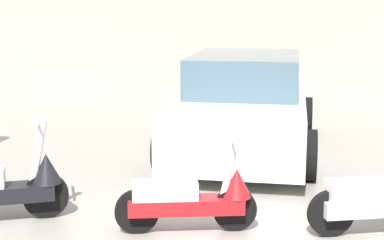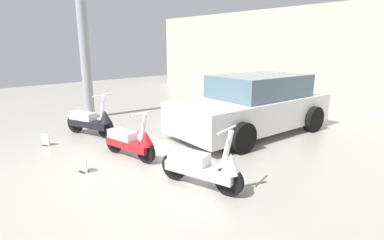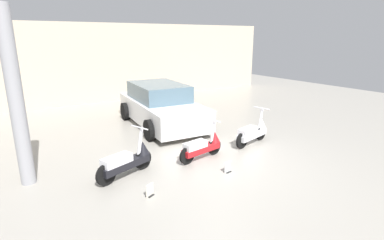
# 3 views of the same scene
# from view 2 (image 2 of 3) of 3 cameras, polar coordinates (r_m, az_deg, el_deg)

# --- Properties ---
(ground_plane) EXTENTS (28.00, 28.00, 0.00)m
(ground_plane) POSITION_cam_2_polar(r_m,az_deg,el_deg) (5.93, -13.31, -8.43)
(ground_plane) COLOR #9E998E
(wall_back) EXTENTS (19.60, 0.12, 3.77)m
(wall_back) POSITION_cam_2_polar(r_m,az_deg,el_deg) (12.62, 24.90, 11.12)
(wall_back) COLOR beige
(wall_back) RESTS_ON ground_plane
(scooter_front_left) EXTENTS (1.50, 0.76, 1.09)m
(scooter_front_left) POSITION_cam_2_polar(r_m,az_deg,el_deg) (7.95, -18.62, -0.14)
(scooter_front_left) COLOR black
(scooter_front_left) RESTS_ON ground_plane
(scooter_front_right) EXTENTS (1.42, 0.55, 1.00)m
(scooter_front_right) POSITION_cam_2_polar(r_m,az_deg,el_deg) (6.16, -11.56, -3.98)
(scooter_front_right) COLOR black
(scooter_front_right) RESTS_ON ground_plane
(scooter_front_center) EXTENTS (1.48, 0.65, 1.05)m
(scooter_front_center) POSITION_cam_2_polar(r_m,az_deg,el_deg) (4.78, 2.23, -8.77)
(scooter_front_center) COLOR black
(scooter_front_center) RESTS_ON ground_plane
(car_rear_left) EXTENTS (2.45, 4.56, 1.50)m
(car_rear_left) POSITION_cam_2_polar(r_m,az_deg,el_deg) (7.99, 11.69, 2.78)
(car_rear_left) COLOR white
(car_rear_left) RESTS_ON ground_plane
(placard_near_left_scooter) EXTENTS (0.20, 0.18, 0.26)m
(placard_near_left_scooter) POSITION_cam_2_polar(r_m,az_deg,el_deg) (7.63, -26.08, -3.54)
(placard_near_left_scooter) COLOR black
(placard_near_left_scooter) RESTS_ON ground_plane
(placard_near_right_scooter) EXTENTS (0.20, 0.14, 0.26)m
(placard_near_right_scooter) POSITION_cam_2_polar(r_m,az_deg,el_deg) (5.80, -19.98, -8.22)
(placard_near_right_scooter) COLOR black
(placard_near_right_scooter) RESTS_ON ground_plane
(support_column_side) EXTENTS (0.30, 0.30, 3.77)m
(support_column_side) POSITION_cam_2_polar(r_m,az_deg,el_deg) (9.91, -19.66, 11.18)
(support_column_side) COLOR #99999E
(support_column_side) RESTS_ON ground_plane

